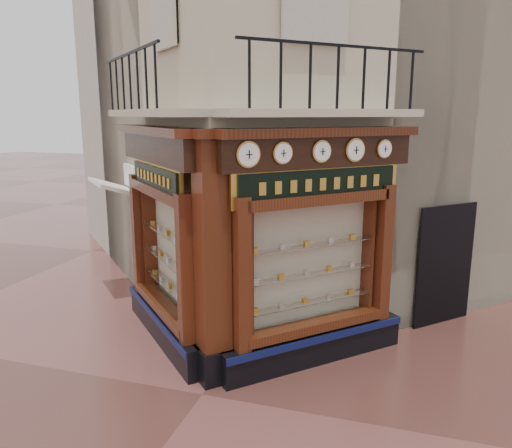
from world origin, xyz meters
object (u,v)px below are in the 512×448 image
at_px(clock_d, 355,150).
at_px(awning, 120,297).
at_px(clock_c, 321,151).
at_px(signboard_right, 320,184).
at_px(clock_b, 283,153).
at_px(signboard_left, 156,177).
at_px(clock_a, 248,154).
at_px(clock_e, 384,149).
at_px(corner_pilaster, 212,263).

height_order(clock_d, awning, clock_d).
relative_size(clock_c, signboard_right, 0.15).
relative_size(clock_b, signboard_left, 0.17).
xyz_separation_m(clock_a, clock_d, (1.36, 1.36, -0.00)).
bearing_deg(clock_d, clock_e, -0.00).
height_order(clock_c, awning, clock_c).
bearing_deg(clock_c, clock_a, 180.00).
xyz_separation_m(corner_pilaster, clock_c, (1.49, 0.88, 1.67)).
relative_size(clock_b, signboard_right, 0.15).
xyz_separation_m(clock_a, clock_e, (1.79, 1.79, 0.00)).
bearing_deg(awning, corner_pilaster, -173.55).
relative_size(clock_c, awning, 0.24).
bearing_deg(signboard_left, clock_e, -123.80).
bearing_deg(corner_pilaster, signboard_right, -10.25).
distance_m(clock_d, signboard_right, 0.78).
bearing_deg(clock_e, clock_b, -180.00).
distance_m(corner_pilaster, clock_c, 2.41).
distance_m(clock_e, signboard_right, 1.30).
distance_m(corner_pilaster, clock_b, 1.98).
bearing_deg(corner_pilaster, awning, 96.45).
height_order(corner_pilaster, clock_b, corner_pilaster).
distance_m(clock_c, awning, 6.43).
xyz_separation_m(corner_pilaster, awning, (-3.48, 2.77, -1.95)).
bearing_deg(clock_c, signboard_left, 132.46).
height_order(clock_c, signboard_left, clock_c).
relative_size(clock_b, clock_d, 0.88).
relative_size(clock_c, clock_d, 0.92).
distance_m(corner_pilaster, signboard_left, 2.12).
height_order(clock_e, signboard_right, clock_e).
relative_size(clock_e, signboard_left, 0.16).
bearing_deg(signboard_left, clock_a, -161.64).
bearing_deg(clock_a, signboard_right, 4.70).
distance_m(clock_b, clock_c, 0.70).
relative_size(corner_pilaster, signboard_left, 2.07).
bearing_deg(clock_b, clock_a, 180.00).
height_order(clock_c, signboard_right, clock_c).
bearing_deg(clock_d, clock_a, -180.00).
height_order(clock_a, clock_e, clock_a).
bearing_deg(clock_b, clock_d, 0.00).
bearing_deg(clock_e, clock_d, 180.00).
bearing_deg(corner_pilaster, clock_a, -46.44).
bearing_deg(signboard_left, signboard_right, -135.00).
relative_size(clock_d, signboard_right, 0.17).
distance_m(corner_pilaster, awning, 4.86).
xyz_separation_m(clock_c, signboard_right, (-0.03, 0.13, -0.52)).
xyz_separation_m(clock_e, signboard_left, (-3.84, -0.76, -0.52)).
bearing_deg(signboard_left, clock_d, -129.47).
relative_size(corner_pilaster, signboard_right, 1.75).
bearing_deg(clock_b, signboard_right, 8.14).
height_order(clock_a, awning, clock_a).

